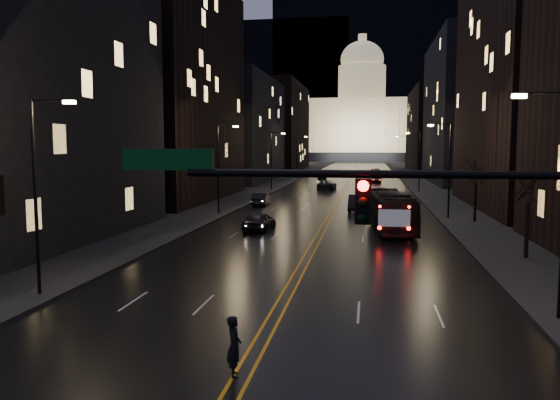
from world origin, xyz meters
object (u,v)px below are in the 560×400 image
at_px(receding_car_a, 357,203).
at_px(traffic_signal, 476,226).
at_px(pedestrian_a, 234,346).
at_px(oncoming_car_a, 259,221).
at_px(oncoming_car_b, 261,199).
at_px(bus, 391,211).

bearing_deg(receding_car_a, traffic_signal, -85.35).
bearing_deg(pedestrian_a, receding_car_a, -22.30).
height_order(oncoming_car_a, oncoming_car_b, oncoming_car_a).
bearing_deg(oncoming_car_a, bus, -165.63).
bearing_deg(bus, oncoming_car_b, 124.92).
distance_m(receding_car_a, pedestrian_a, 42.67).
xyz_separation_m(oncoming_car_b, pedestrian_a, (8.27, -45.82, 0.17)).
bearing_deg(pedestrian_a, bus, -29.59).
bearing_deg(pedestrian_a, traffic_signal, -135.44).
xyz_separation_m(oncoming_car_a, oncoming_car_b, (-3.49, 18.29, -0.04)).
relative_size(bus, oncoming_car_a, 2.45).
bearing_deg(bus, oncoming_car_a, -175.59).
relative_size(bus, pedestrian_a, 6.19).
distance_m(oncoming_car_a, pedestrian_a, 27.95).
bearing_deg(receding_car_a, pedestrian_a, -93.28).
xyz_separation_m(traffic_signal, receding_car_a, (-3.41, 45.68, -4.26)).
relative_size(bus, receding_car_a, 2.22).
height_order(oncoming_car_b, pedestrian_a, pedestrian_a).
relative_size(traffic_signal, oncoming_car_a, 3.72).
distance_m(traffic_signal, oncoming_car_b, 51.18).
xyz_separation_m(traffic_signal, bus, (-0.46, 32.42, -3.52)).
height_order(oncoming_car_a, receding_car_a, receding_car_a).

